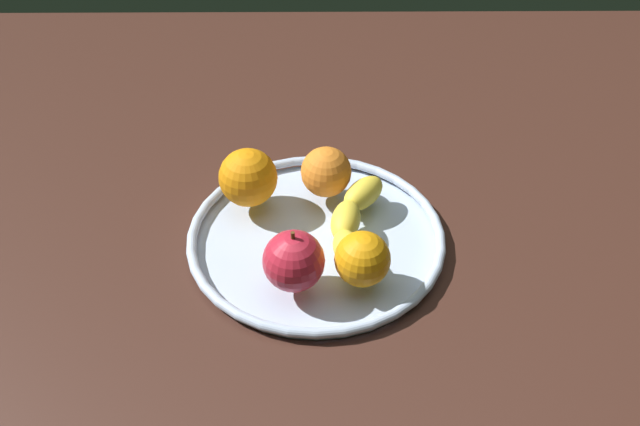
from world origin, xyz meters
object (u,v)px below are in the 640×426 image
object	(u,v)px
apple	(298,261)
orange_front_left	(252,177)
fruit_bowl	(320,237)
banana	(357,223)
orange_back_left	(367,259)
orange_center	(330,172)

from	to	relation	value
apple	orange_front_left	bearing A→B (deg)	-157.42
fruit_bowl	banana	xyz separation A→B (cm)	(0.35, 4.46, 2.62)
banana	orange_front_left	xyz separation A→B (cm)	(-6.30, -12.86, 1.94)
fruit_bowl	orange_front_left	xyz separation A→B (cm)	(-5.96, -8.41, 4.56)
banana	orange_back_left	bearing A→B (deg)	16.13
apple	orange_front_left	size ratio (longest dim) A/B	1.05
apple	orange_back_left	bearing A→B (deg)	94.16
orange_center	apple	bearing A→B (deg)	-13.24
banana	orange_center	size ratio (longest dim) A/B	2.81
apple	fruit_bowl	bearing A→B (deg)	163.63
fruit_bowl	orange_front_left	distance (cm)	11.27
orange_back_left	orange_center	bearing A→B (deg)	-166.23
banana	apple	distance (cm)	10.72
fruit_bowl	orange_center	size ratio (longest dim) A/B	4.87
fruit_bowl	orange_center	distance (cm)	8.73
orange_back_left	fruit_bowl	bearing A→B (deg)	-147.01
fruit_bowl	banana	distance (cm)	5.18
apple	orange_back_left	world-z (taller)	apple
banana	orange_back_left	world-z (taller)	orange_back_left
orange_center	fruit_bowl	bearing A→B (deg)	-9.69
orange_front_left	apple	bearing A→B (deg)	22.58
fruit_bowl	orange_front_left	size ratio (longest dim) A/B	4.27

